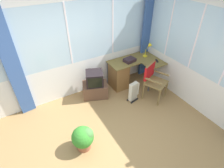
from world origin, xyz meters
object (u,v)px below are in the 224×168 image
(desk_lamp, at_px, (149,48))
(wooden_armchair, at_px, (152,77))
(tv_remote, at_px, (157,61))
(space_heater, at_px, (134,91))
(potted_plant, at_px, (83,138))
(desk, at_px, (121,74))
(paper_tray, at_px, (130,60))
(tv_on_stand, at_px, (95,86))

(desk_lamp, xyz_separation_m, wooden_armchair, (-0.45, -0.73, -0.40))
(tv_remote, distance_m, space_heater, 1.10)
(space_heater, distance_m, potted_plant, 1.81)
(desk, xyz_separation_m, desk_lamp, (0.87, -0.06, 0.60))
(desk, relative_size, potted_plant, 2.59)
(space_heater, bearing_deg, wooden_armchair, -11.16)
(desk_lamp, height_order, paper_tray, desk_lamp)
(desk, relative_size, paper_tray, 4.56)
(tv_remote, xyz_separation_m, space_heater, (-0.94, -0.30, -0.48))
(desk_lamp, bearing_deg, desk, 175.90)
(desk_lamp, bearing_deg, wooden_armchair, -121.70)
(paper_tray, height_order, tv_on_stand, paper_tray)
(tv_on_stand, bearing_deg, tv_remote, -11.65)
(paper_tray, bearing_deg, potted_plant, -145.75)
(space_heater, relative_size, potted_plant, 1.02)
(tv_remote, relative_size, potted_plant, 0.28)
(desk, distance_m, potted_plant, 2.21)
(desk_lamp, xyz_separation_m, paper_tray, (-0.63, 0.02, -0.22))
(paper_tray, distance_m, wooden_armchair, 0.79)
(tv_remote, xyz_separation_m, potted_plant, (-2.62, -0.98, -0.46))
(space_heater, bearing_deg, desk, 86.03)
(potted_plant, bearing_deg, desk, 38.61)
(wooden_armchair, distance_m, tv_on_stand, 1.49)
(tv_remote, bearing_deg, paper_tray, 175.33)
(space_heater, bearing_deg, potted_plant, -157.93)
(tv_on_stand, height_order, potted_plant, tv_on_stand)
(paper_tray, relative_size, space_heater, 0.56)
(desk_lamp, height_order, wooden_armchair, desk_lamp)
(desk_lamp, relative_size, paper_tray, 1.35)
(potted_plant, bearing_deg, wooden_armchair, 15.30)
(paper_tray, bearing_deg, wooden_armchair, -76.47)
(paper_tray, xyz_separation_m, potted_plant, (-1.97, -1.34, -0.49))
(paper_tray, bearing_deg, desk, 170.75)
(desk_lamp, relative_size, tv_on_stand, 0.53)
(paper_tray, bearing_deg, tv_remote, -29.10)
(tv_remote, relative_size, paper_tray, 0.50)
(tv_remote, distance_m, tv_on_stand, 1.81)
(tv_on_stand, xyz_separation_m, potted_plant, (-0.90, -1.33, -0.03))
(desk, distance_m, paper_tray, 0.45)
(desk_lamp, relative_size, space_heater, 0.75)
(tv_remote, distance_m, paper_tray, 0.75)
(tv_on_stand, relative_size, space_heater, 1.41)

